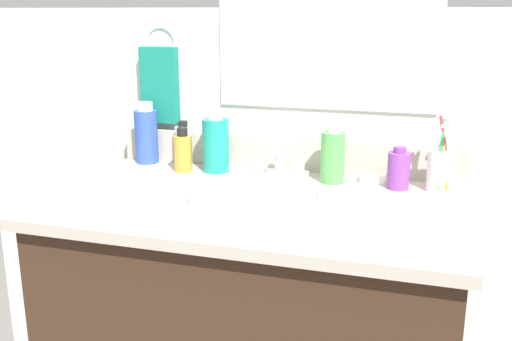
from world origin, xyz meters
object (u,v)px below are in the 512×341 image
object	(u,v)px
bottle_cream_purple	(399,170)
hand_towel	(160,85)
soap_bar	(373,178)
cup_white_ceramic	(440,168)
bottle_mouthwash_teal	(216,144)
bottle_toner_green	(333,156)
faucet	(279,166)
bottle_shampoo_blue	(146,135)
bottle_gel_clear	(184,145)
bottle_oil_amber	(183,152)

from	to	relation	value
bottle_cream_purple	hand_towel	bearing A→B (deg)	170.52
soap_bar	bottle_cream_purple	bearing A→B (deg)	-30.97
cup_white_ceramic	bottle_mouthwash_teal	bearing A→B (deg)	178.53
bottle_toner_green	soap_bar	size ratio (longest dim) A/B	2.42
faucet	bottle_shampoo_blue	xyz separation A→B (m)	(-0.41, 0.03, 0.05)
cup_white_ceramic	bottle_gel_clear	bearing A→B (deg)	175.16
bottle_mouthwash_teal	cup_white_ceramic	xyz separation A→B (m)	(0.59, -0.02, -0.02)
bottle_oil_amber	soap_bar	bearing A→B (deg)	4.65
bottle_cream_purple	bottle_mouthwash_teal	xyz separation A→B (m)	(-0.49, 0.02, 0.03)
hand_towel	cup_white_ceramic	bearing A→B (deg)	-7.83
bottle_cream_purple	bottle_oil_amber	distance (m)	0.58
bottle_cream_purple	bottle_gel_clear	bearing A→B (deg)	173.72
bottle_toner_green	soap_bar	world-z (taller)	bottle_toner_green
hand_towel	bottle_toner_green	world-z (taller)	hand_towel
bottle_shampoo_blue	hand_towel	bearing A→B (deg)	73.03
bottle_cream_purple	cup_white_ceramic	world-z (taller)	cup_white_ceramic
bottle_oil_amber	bottle_mouthwash_teal	bearing A→B (deg)	16.53
hand_towel	bottle_toner_green	xyz separation A→B (m)	(0.53, -0.11, -0.15)
bottle_mouthwash_teal	soap_bar	world-z (taller)	bottle_mouthwash_teal
bottle_toner_green	soap_bar	bearing A→B (deg)	16.01
bottle_mouthwash_teal	cup_white_ceramic	world-z (taller)	cup_white_ceramic
bottle_cream_purple	bottle_shampoo_blue	distance (m)	0.72
hand_towel	bottle_cream_purple	world-z (taller)	hand_towel
bottle_gel_clear	bottle_mouthwash_teal	distance (m)	0.13
bottle_cream_purple	bottle_shampoo_blue	bearing A→B (deg)	175.64
bottle_mouthwash_teal	soap_bar	bearing A→B (deg)	2.16
faucet	bottle_toner_green	bearing A→B (deg)	-5.71
bottle_toner_green	bottle_oil_amber	bearing A→B (deg)	-178.28
soap_bar	cup_white_ceramic	bearing A→B (deg)	-10.90
bottle_oil_amber	cup_white_ceramic	world-z (taller)	cup_white_ceramic
bottle_toner_green	cup_white_ceramic	xyz separation A→B (m)	(0.27, -0.00, -0.01)
faucet	bottle_mouthwash_teal	bearing A→B (deg)	-179.63
bottle_shampoo_blue	cup_white_ceramic	xyz separation A→B (m)	(0.82, -0.05, -0.02)
faucet	bottle_toner_green	xyz separation A→B (m)	(0.15, -0.01, 0.04)
bottle_gel_clear	bottle_toner_green	distance (m)	0.45
bottle_shampoo_blue	bottle_gel_clear	bearing A→B (deg)	6.14
bottle_gel_clear	soap_bar	size ratio (longest dim) A/B	1.99
faucet	bottle_oil_amber	size ratio (longest dim) A/B	1.30
hand_towel	cup_white_ceramic	world-z (taller)	hand_towel
bottle_shampoo_blue	soap_bar	world-z (taller)	bottle_shampoo_blue
bottle_shampoo_blue	faucet	bearing A→B (deg)	-4.43
faucet	bottle_mouthwash_teal	world-z (taller)	bottle_mouthwash_teal
bottle_shampoo_blue	bottle_oil_amber	distance (m)	0.15
bottle_gel_clear	bottle_cream_purple	bearing A→B (deg)	-6.28
bottle_shampoo_blue	soap_bar	xyz separation A→B (m)	(0.66, -0.02, -0.07)
hand_towel	bottle_shampoo_blue	xyz separation A→B (m)	(-0.02, -0.06, -0.14)
cup_white_ceramic	bottle_shampoo_blue	bearing A→B (deg)	176.66
hand_towel	bottle_shampoo_blue	bearing A→B (deg)	-106.97
hand_towel	bottle_mouthwash_teal	size ratio (longest dim) A/B	1.26
bottle_mouthwash_teal	hand_towel	bearing A→B (deg)	155.52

